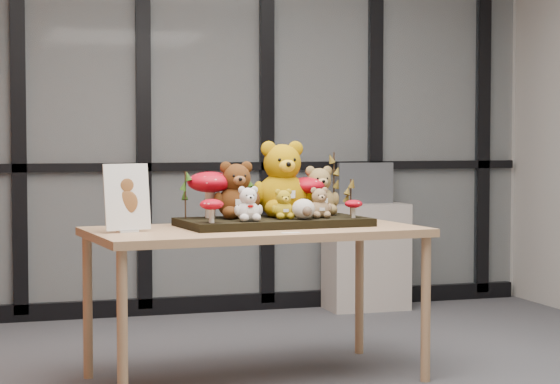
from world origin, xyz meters
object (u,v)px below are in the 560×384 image
object	(u,v)px
display_table	(255,240)
bear_beige_small	(319,201)
mushroom_front_left	(212,210)
bear_white_bow	(248,202)
monitor	(365,183)
diorama_tray	(273,222)
mushroom_back_left	(210,192)
bear_brown_medium	(236,187)
bear_small_yellow	(283,202)
mushroom_front_right	(354,208)
cabinet	(366,256)
bear_pooh_yellow	(282,175)
sign_holder	(127,200)
plush_cream_hedgehog	(304,208)
bear_tan_back	(319,188)
mushroom_back_right	(306,194)

from	to	relation	value
display_table	bear_beige_small	distance (m)	0.40
mushroom_front_left	bear_white_bow	bearing A→B (deg)	14.01
mushroom_front_left	monitor	distance (m)	2.59
monitor	diorama_tray	bearing A→B (deg)	-124.48
bear_beige_small	mushroom_back_left	distance (m)	0.57
bear_brown_medium	bear_small_yellow	distance (m)	0.26
mushroom_front_right	cabinet	size ratio (longest dim) A/B	0.14
bear_pooh_yellow	mushroom_front_right	bearing A→B (deg)	-42.03
sign_holder	cabinet	bearing A→B (deg)	27.43
bear_pooh_yellow	monitor	world-z (taller)	bear_pooh_yellow
mushroom_front_left	bear_pooh_yellow	bearing A→B (deg)	35.69
bear_white_bow	mushroom_back_left	distance (m)	0.30
display_table	bear_small_yellow	distance (m)	0.24
bear_beige_small	plush_cream_hedgehog	world-z (taller)	bear_beige_small
diorama_tray	sign_holder	distance (m)	0.81
mushroom_front_left	bear_brown_medium	bearing A→B (deg)	52.98
display_table	bear_tan_back	world-z (taller)	bear_tan_back
bear_brown_medium	bear_small_yellow	bearing A→B (deg)	-35.26
bear_small_yellow	plush_cream_hedgehog	world-z (taller)	bear_small_yellow
bear_beige_small	mushroom_front_left	distance (m)	0.63
bear_tan_back	display_table	bearing A→B (deg)	-157.36
bear_brown_medium	plush_cream_hedgehog	distance (m)	0.37
display_table	mushroom_front_left	distance (m)	0.34
bear_pooh_yellow	bear_beige_small	world-z (taller)	bear_pooh_yellow
bear_beige_small	mushroom_front_right	size ratio (longest dim) A/B	1.69
plush_cream_hedgehog	monitor	bearing A→B (deg)	54.30
mushroom_front_left	cabinet	bearing A→B (deg)	50.89
mushroom_back_left	mushroom_front_left	world-z (taller)	mushroom_back_left
plush_cream_hedgehog	mushroom_back_right	bearing A→B (deg)	63.14
plush_cream_hedgehog	sign_holder	bearing A→B (deg)	173.66
display_table	plush_cream_hedgehog	bearing A→B (deg)	-18.98
bear_pooh_yellow	mushroom_back_right	world-z (taller)	bear_pooh_yellow
sign_holder	cabinet	world-z (taller)	sign_holder
bear_brown_medium	bear_tan_back	distance (m)	0.51
mushroom_back_left	monitor	bearing A→B (deg)	47.59
diorama_tray	monitor	size ratio (longest dim) A/B	2.29
bear_white_bow	monitor	xyz separation A→B (m)	(1.42, 1.97, -0.00)
bear_pooh_yellow	bear_brown_medium	bearing A→B (deg)	-169.18
bear_brown_medium	mushroom_front_right	bearing A→B (deg)	-20.20
mushroom_front_left	mushroom_back_right	bearing A→B (deg)	29.24
diorama_tray	bear_tan_back	distance (m)	0.38
bear_beige_small	bear_white_bow	bearing A→B (deg)	-172.78
bear_tan_back	plush_cream_hedgehog	world-z (taller)	bear_tan_back
bear_small_yellow	monitor	bearing A→B (deg)	51.57
display_table	mushroom_back_left	world-z (taller)	mushroom_back_left
mushroom_back_left	mushroom_back_right	distance (m)	0.54
bear_white_bow	mushroom_back_left	world-z (taller)	mushroom_back_left
bear_brown_medium	sign_holder	bearing A→B (deg)	-169.72
bear_pooh_yellow	bear_brown_medium	size ratio (longest dim) A/B	1.35
mushroom_back_left	sign_holder	world-z (taller)	sign_holder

